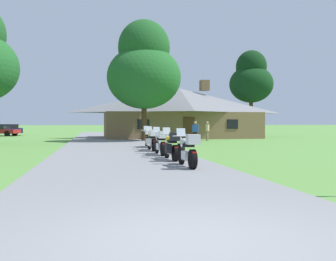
{
  "coord_description": "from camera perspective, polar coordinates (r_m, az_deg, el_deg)",
  "views": [
    {
      "loc": [
        -1.18,
        -4.63,
        1.55
      ],
      "look_at": [
        2.81,
        15.78,
        1.13
      ],
      "focal_mm": 40.0,
      "sensor_mm": 36.0,
      "label": 1
    }
  ],
  "objects": [
    {
      "name": "motorcycle_yellow_fourth_in_row",
      "position": [
        20.02,
        -2.4,
        -1.53
      ],
      "size": [
        0.73,
        2.08,
        1.3
      ],
      "rotation": [
        0.0,
        0.0,
        0.02
      ],
      "color": "black",
      "rests_on": "asphalt_driveway"
    },
    {
      "name": "tree_by_lodge_front",
      "position": [
        31.77,
        -3.67,
        9.39
      ],
      "size": [
        6.19,
        6.19,
        10.16
      ],
      "color": "#422D19",
      "rests_on": "ground"
    },
    {
      "name": "motorcycle_silver_third_in_row",
      "position": [
        17.44,
        -1.16,
        -1.9
      ],
      "size": [
        0.66,
        2.08,
        1.3
      ],
      "rotation": [
        0.0,
        0.0,
        0.04
      ],
      "color": "black",
      "rests_on": "asphalt_driveway"
    },
    {
      "name": "ground_plane",
      "position": [
        24.71,
        -8.3,
        -2.44
      ],
      "size": [
        500.0,
        500.0,
        0.0
      ],
      "primitive_type": "plane",
      "color": "#56893D"
    },
    {
      "name": "bystander_blue_shirt_beside_signpost",
      "position": [
        29.36,
        4.17,
        -0.01
      ],
      "size": [
        0.44,
        0.4,
        1.69
      ],
      "rotation": [
        0.0,
        0.0,
        2.44
      ],
      "color": "black",
      "rests_on": "ground"
    },
    {
      "name": "tree_right_of_lodge",
      "position": [
        45.31,
        12.56,
        7.65
      ],
      "size": [
        5.1,
        5.1,
        10.05
      ],
      "color": "#422D19",
      "rests_on": "ground"
    },
    {
      "name": "bystander_tan_shirt_near_lodge",
      "position": [
        32.74,
        6.02,
        0.07
      ],
      "size": [
        0.4,
        0.44,
        1.67
      ],
      "rotation": [
        0.0,
        0.0,
        4.02
      ],
      "color": "#75664C",
      "rests_on": "ground"
    },
    {
      "name": "motorcycle_silver_nearest_to_camera",
      "position": [
        12.63,
        3.05,
        -3.06
      ],
      "size": [
        0.66,
        2.08,
        1.3
      ],
      "rotation": [
        0.0,
        0.0,
        0.03
      ],
      "color": "black",
      "rests_on": "asphalt_driveway"
    },
    {
      "name": "parked_red_sedan_far_left",
      "position": [
        48.33,
        -24.22,
        -0.02
      ],
      "size": [
        4.55,
        2.93,
        1.2
      ],
      "rotation": [
        0.0,
        0.0,
        1.29
      ],
      "color": "maroon",
      "rests_on": "ground"
    },
    {
      "name": "motorcycle_silver_farthest_in_row",
      "position": [
        22.93,
        -3.09,
        -1.17
      ],
      "size": [
        0.66,
        2.08,
        1.3
      ],
      "rotation": [
        0.0,
        0.0,
        -0.03
      ],
      "color": "black",
      "rests_on": "asphalt_driveway"
    },
    {
      "name": "parked_navy_suv_far_left",
      "position": [
        49.52,
        -23.83,
        0.17
      ],
      "size": [
        4.86,
        2.65,
        1.4
      ],
      "rotation": [
        0.0,
        0.0,
        1.75
      ],
      "color": "navy",
      "rests_on": "ground"
    },
    {
      "name": "stone_lodge",
      "position": [
        39.24,
        1.7,
        2.79
      ],
      "size": [
        16.29,
        8.92,
        6.08
      ],
      "color": "brown",
      "rests_on": "ground"
    },
    {
      "name": "motorcycle_yellow_second_in_row",
      "position": [
        14.97,
        0.64,
        -2.44
      ],
      "size": [
        0.74,
        2.08,
        1.3
      ],
      "rotation": [
        0.0,
        0.0,
        0.03
      ],
      "color": "black",
      "rests_on": "asphalt_driveway"
    },
    {
      "name": "asphalt_driveway",
      "position": [
        22.71,
        -8.06,
        -2.68
      ],
      "size": [
        6.4,
        80.0,
        0.06
      ],
      "primitive_type": "cube",
      "color": "slate",
      "rests_on": "ground"
    }
  ]
}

